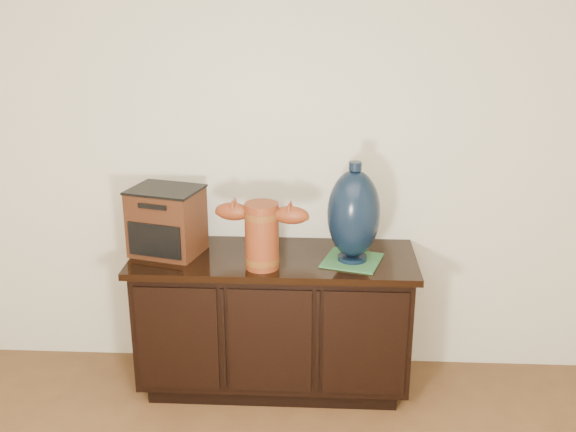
# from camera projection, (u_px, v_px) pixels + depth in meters

# --- Properties ---
(sideboard) EXTENTS (1.46, 0.56, 0.75)m
(sideboard) POSITION_uv_depth(u_px,v_px,m) (274.00, 320.00, 3.58)
(sideboard) COLOR black
(sideboard) RESTS_ON ground
(terracotta_vessel) EXTENTS (0.47, 0.19, 0.33)m
(terracotta_vessel) POSITION_uv_depth(u_px,v_px,m) (262.00, 232.00, 3.26)
(terracotta_vessel) COLOR brown
(terracotta_vessel) RESTS_ON sideboard
(tv_radio) EXTENTS (0.41, 0.36, 0.35)m
(tv_radio) POSITION_uv_depth(u_px,v_px,m) (167.00, 221.00, 3.45)
(tv_radio) COLOR #401E10
(tv_radio) RESTS_ON sideboard
(green_mat) EXTENTS (0.34, 0.34, 0.01)m
(green_mat) POSITION_uv_depth(u_px,v_px,m) (352.00, 260.00, 3.39)
(green_mat) COLOR #2E6737
(green_mat) RESTS_ON sideboard
(lamp_base) EXTENTS (0.32, 0.32, 0.51)m
(lamp_base) POSITION_uv_depth(u_px,v_px,m) (354.00, 214.00, 3.31)
(lamp_base) COLOR black
(lamp_base) RESTS_ON green_mat
(spray_can) EXTENTS (0.06, 0.06, 0.17)m
(spray_can) POSITION_uv_depth(u_px,v_px,m) (256.00, 232.00, 3.55)
(spray_can) COLOR #5E1A10
(spray_can) RESTS_ON sideboard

